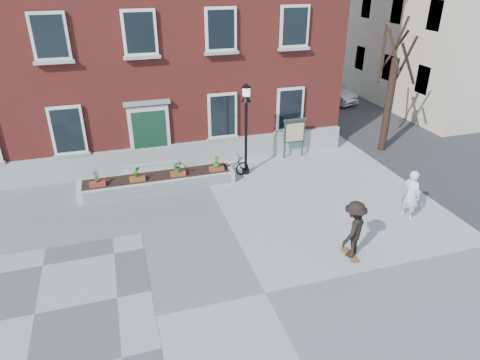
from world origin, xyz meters
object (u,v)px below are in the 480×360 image
object	(u,v)px
bicycle	(230,167)
parked_car	(330,92)
bystander	(411,194)
notice_board	(295,132)
lamp_post	(246,117)
skateboarder	(354,229)

from	to	relation	value
bicycle	parked_car	distance (m)	13.05
parked_car	bystander	xyz separation A→B (m)	(-4.23, -13.96, 0.28)
notice_board	lamp_post	bearing A→B (deg)	-159.22
lamp_post	skateboarder	distance (m)	6.91
bystander	bicycle	bearing A→B (deg)	29.76
bicycle	lamp_post	world-z (taller)	lamp_post
lamp_post	parked_car	bearing A→B (deg)	45.49
bicycle	skateboarder	size ratio (longest dim) A/B	0.92
notice_board	bicycle	bearing A→B (deg)	-160.82
bystander	notice_board	distance (m)	6.42
parked_car	lamp_post	world-z (taller)	lamp_post
lamp_post	skateboarder	xyz separation A→B (m)	(1.29, -6.61, -1.54)
skateboarder	notice_board	bearing A→B (deg)	79.74
notice_board	skateboarder	size ratio (longest dim) A/B	0.97
bystander	skateboarder	distance (m)	3.47
parked_car	bystander	distance (m)	14.59
parked_car	skateboarder	size ratio (longest dim) A/B	2.01
skateboarder	parked_car	bearing A→B (deg)	64.45
bystander	notice_board	bearing A→B (deg)	-0.70
bystander	skateboarder	xyz separation A→B (m)	(-3.14, -1.47, 0.08)
notice_board	skateboarder	bearing A→B (deg)	-100.26
bystander	skateboarder	size ratio (longest dim) A/B	0.95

